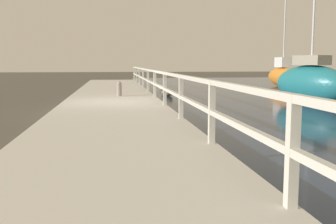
# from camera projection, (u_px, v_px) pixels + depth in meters

# --- Properties ---
(ground_plane) EXTENTS (120.00, 120.00, 0.00)m
(ground_plane) POSITION_uv_depth(u_px,v_px,m) (113.00, 111.00, 13.58)
(ground_plane) COLOR #4C473D
(dock_walkway) EXTENTS (3.44, 36.00, 0.34)m
(dock_walkway) POSITION_uv_depth(u_px,v_px,m) (113.00, 107.00, 13.56)
(dock_walkway) COLOR beige
(dock_walkway) RESTS_ON ground
(railing) EXTENTS (0.10, 32.50, 1.05)m
(railing) POSITION_uv_depth(u_px,v_px,m) (159.00, 81.00, 13.67)
(railing) COLOR beige
(railing) RESTS_ON dock_walkway
(boulder_upstream) EXTENTS (0.51, 0.46, 0.38)m
(boulder_upstream) POSITION_uv_depth(u_px,v_px,m) (168.00, 92.00, 19.79)
(boulder_upstream) COLOR slate
(boulder_upstream) RESTS_ON ground
(boulder_far_strip) EXTENTS (0.46, 0.41, 0.35)m
(boulder_far_strip) POSITION_uv_depth(u_px,v_px,m) (163.00, 88.00, 23.49)
(boulder_far_strip) COLOR gray
(boulder_far_strip) RESTS_ON ground
(boulder_downstream) EXTENTS (0.42, 0.38, 0.32)m
(boulder_downstream) POSITION_uv_depth(u_px,v_px,m) (165.00, 93.00, 20.09)
(boulder_downstream) COLOR slate
(boulder_downstream) RESTS_ON ground
(mooring_bollard) EXTENTS (0.21, 0.21, 0.60)m
(mooring_bollard) POSITION_uv_depth(u_px,v_px,m) (119.00, 88.00, 15.88)
(mooring_bollard) COLOR gray
(mooring_bollard) RESTS_ON dock_walkway
(sailboat_orange) EXTENTS (1.20, 4.32, 6.91)m
(sailboat_orange) POSITION_uv_depth(u_px,v_px,m) (283.00, 75.00, 27.76)
(sailboat_orange) COLOR orange
(sailboat_orange) RESTS_ON water_surface
(sailboat_teal) EXTENTS (2.52, 3.71, 6.51)m
(sailboat_teal) POSITION_uv_depth(u_px,v_px,m) (311.00, 82.00, 16.21)
(sailboat_teal) COLOR #1E707A
(sailboat_teal) RESTS_ON water_surface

